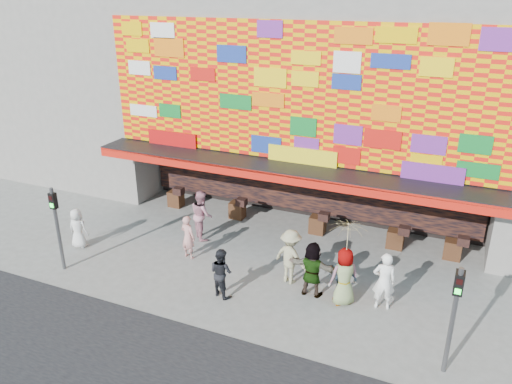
# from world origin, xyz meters

# --- Properties ---
(ground) EXTENTS (90.00, 90.00, 0.00)m
(ground) POSITION_xyz_m (0.00, 0.00, 0.00)
(ground) COLOR slate
(ground) RESTS_ON ground
(shop_building) EXTENTS (15.20, 9.40, 10.00)m
(shop_building) POSITION_xyz_m (0.00, 8.18, 5.23)
(shop_building) COLOR gray
(shop_building) RESTS_ON ground
(neighbor_left) EXTENTS (11.00, 8.00, 12.00)m
(neighbor_left) POSITION_xyz_m (-13.00, 8.00, 6.00)
(neighbor_left) COLOR gray
(neighbor_left) RESTS_ON ground
(signal_left) EXTENTS (0.22, 0.20, 3.00)m
(signal_left) POSITION_xyz_m (-6.20, -1.50, 1.86)
(signal_left) COLOR #59595B
(signal_left) RESTS_ON ground
(signal_right) EXTENTS (0.22, 0.20, 3.00)m
(signal_right) POSITION_xyz_m (6.20, -1.50, 1.86)
(signal_right) COLOR #59595B
(signal_right) RESTS_ON ground
(ped_a) EXTENTS (0.79, 0.56, 1.52)m
(ped_a) POSITION_xyz_m (-6.80, -0.03, 0.76)
(ped_a) COLOR silver
(ped_a) RESTS_ON ground
(ped_b) EXTENTS (0.67, 0.52, 1.63)m
(ped_b) POSITION_xyz_m (-2.66, 0.90, 0.81)
(ped_b) COLOR tan
(ped_b) RESTS_ON ground
(ped_c) EXTENTS (0.94, 0.84, 1.62)m
(ped_c) POSITION_xyz_m (-0.50, -0.73, 0.81)
(ped_c) COLOR black
(ped_c) RESTS_ON ground
(ped_d) EXTENTS (1.37, 1.04, 1.87)m
(ped_d) POSITION_xyz_m (1.22, 0.84, 0.94)
(ped_d) COLOR tan
(ped_d) RESTS_ON ground
(ped_e) EXTENTS (0.92, 0.47, 1.51)m
(ped_e) POSITION_xyz_m (2.99, 0.64, 0.75)
(ped_e) COLOR #304455
(ped_e) RESTS_ON ground
(ped_f) EXTENTS (1.69, 0.57, 1.81)m
(ped_f) POSITION_xyz_m (2.09, 0.42, 0.91)
(ped_f) COLOR gray
(ped_f) RESTS_ON ground
(ped_g) EXTENTS (1.08, 1.02, 1.86)m
(ped_g) POSITION_xyz_m (3.11, 0.36, 0.93)
(ped_g) COLOR gray
(ped_g) RESTS_ON ground
(ped_h) EXTENTS (0.77, 0.60, 1.85)m
(ped_h) POSITION_xyz_m (4.25, 0.60, 0.93)
(ped_h) COLOR white
(ped_h) RESTS_ON ground
(ped_i) EXTENTS (1.18, 1.18, 1.93)m
(ped_i) POSITION_xyz_m (-2.97, 2.47, 0.96)
(ped_i) COLOR #C17C8D
(ped_i) RESTS_ON ground
(parasol) EXTENTS (1.33, 1.34, 2.00)m
(parasol) POSITION_xyz_m (3.11, 0.36, 2.22)
(parasol) COLOR #FAEA9E
(parasol) RESTS_ON ground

